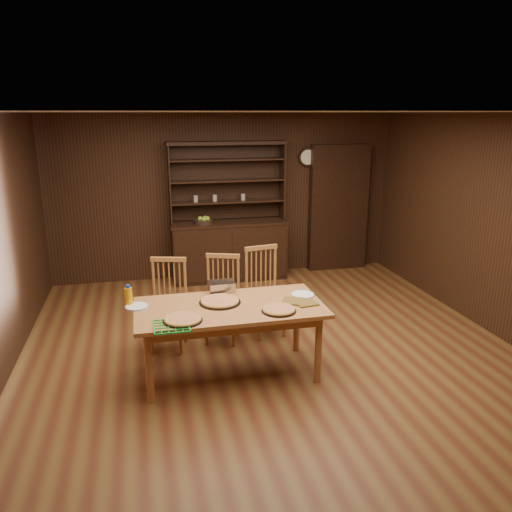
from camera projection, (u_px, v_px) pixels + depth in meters
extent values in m
plane|color=brown|center=(274.00, 355.00, 5.54)|extent=(6.00, 6.00, 0.00)
plane|color=silver|center=(276.00, 112.00, 4.82)|extent=(6.00, 6.00, 0.00)
plane|color=#361F11|center=(225.00, 196.00, 7.99)|extent=(5.50, 0.00, 5.50)
plane|color=#361F11|center=(441.00, 394.00, 2.38)|extent=(5.50, 0.00, 5.50)
plane|color=#361F11|center=(503.00, 228.00, 5.79)|extent=(0.00, 6.00, 6.00)
cube|color=black|center=(229.00, 252.00, 7.98)|extent=(1.80, 0.50, 0.90)
cube|color=black|center=(229.00, 223.00, 7.85)|extent=(1.84, 0.52, 0.04)
cube|color=black|center=(226.00, 181.00, 7.89)|extent=(1.80, 0.02, 1.20)
cube|color=black|center=(169.00, 184.00, 7.56)|extent=(0.02, 0.32, 1.20)
cube|color=black|center=(282.00, 181.00, 7.95)|extent=(0.02, 0.32, 1.20)
cube|color=black|center=(227.00, 143.00, 7.59)|extent=(1.84, 0.34, 0.05)
cylinder|color=gray|center=(196.00, 199.00, 7.71)|extent=(0.07, 0.07, 0.10)
cylinder|color=gray|center=(215.00, 198.00, 7.78)|extent=(0.07, 0.07, 0.10)
cube|color=black|center=(338.00, 208.00, 8.38)|extent=(1.00, 0.18, 2.10)
cylinder|color=black|center=(307.00, 157.00, 8.08)|extent=(0.30, 0.04, 0.30)
cylinder|color=white|center=(308.00, 157.00, 8.06)|extent=(0.24, 0.01, 0.24)
cube|color=#A96E3A|center=(230.00, 308.00, 4.95)|extent=(1.86, 0.93, 0.04)
cylinder|color=#A96E3A|center=(149.00, 368.00, 4.55)|extent=(0.07, 0.07, 0.71)
cylinder|color=#A96E3A|center=(147.00, 335.00, 5.21)|extent=(0.07, 0.07, 0.71)
cylinder|color=#A96E3A|center=(318.00, 349.00, 4.91)|extent=(0.07, 0.07, 0.71)
cylinder|color=#A96E3A|center=(296.00, 321.00, 5.57)|extent=(0.07, 0.07, 0.71)
cube|color=#BE7741|center=(168.00, 313.00, 5.59)|extent=(0.51, 0.50, 0.04)
cylinder|color=#BE7741|center=(151.00, 337.00, 5.52)|extent=(0.04, 0.04, 0.41)
cylinder|color=#BE7741|center=(158.00, 325.00, 5.81)|extent=(0.04, 0.04, 0.41)
cylinder|color=#BE7741|center=(180.00, 337.00, 5.51)|extent=(0.04, 0.04, 0.41)
cylinder|color=#BE7741|center=(185.00, 326.00, 5.80)|extent=(0.04, 0.04, 0.41)
cube|color=#BE7741|center=(168.00, 259.00, 5.60)|extent=(0.40, 0.14, 0.05)
cube|color=#BE7741|center=(221.00, 307.00, 5.79)|extent=(0.52, 0.51, 0.04)
cylinder|color=#BE7741|center=(206.00, 329.00, 5.72)|extent=(0.04, 0.04, 0.41)
cylinder|color=#BE7741|center=(211.00, 319.00, 6.01)|extent=(0.04, 0.04, 0.41)
cylinder|color=#BE7741|center=(233.00, 330.00, 5.69)|extent=(0.04, 0.04, 0.41)
cylinder|color=#BE7741|center=(237.00, 320.00, 5.98)|extent=(0.04, 0.04, 0.41)
cube|color=#BE7741|center=(223.00, 256.00, 5.79)|extent=(0.39, 0.16, 0.05)
cube|color=#BE7741|center=(267.00, 299.00, 5.96)|extent=(0.50, 0.48, 0.04)
cylinder|color=#BE7741|center=(259.00, 324.00, 5.83)|extent=(0.04, 0.04, 0.43)
cylinder|color=#BE7741|center=(249.00, 314.00, 6.11)|extent=(0.04, 0.04, 0.43)
cylinder|color=#BE7741|center=(284.00, 320.00, 5.95)|extent=(0.04, 0.04, 0.43)
cylinder|color=#BE7741|center=(274.00, 311.00, 6.23)|extent=(0.04, 0.04, 0.43)
cube|color=#BE7741|center=(261.00, 248.00, 5.96)|extent=(0.42, 0.10, 0.05)
cylinder|color=black|center=(183.00, 321.00, 4.58)|extent=(0.36, 0.36, 0.01)
cylinder|color=tan|center=(183.00, 319.00, 4.58)|extent=(0.34, 0.34, 0.02)
torus|color=gold|center=(183.00, 319.00, 4.58)|extent=(0.34, 0.34, 0.03)
cylinder|color=black|center=(279.00, 311.00, 4.80)|extent=(0.34, 0.34, 0.01)
cylinder|color=tan|center=(279.00, 309.00, 4.80)|extent=(0.31, 0.31, 0.02)
torus|color=gold|center=(279.00, 309.00, 4.80)|extent=(0.32, 0.32, 0.03)
cylinder|color=black|center=(220.00, 302.00, 5.02)|extent=(0.42, 0.42, 0.01)
cylinder|color=tan|center=(220.00, 301.00, 5.01)|extent=(0.38, 0.38, 0.02)
torus|color=gold|center=(220.00, 301.00, 5.01)|extent=(0.39, 0.39, 0.03)
cylinder|color=white|center=(137.00, 306.00, 4.91)|extent=(0.23, 0.23, 0.01)
torus|color=#375DA7|center=(137.00, 306.00, 4.91)|extent=(0.23, 0.23, 0.01)
cylinder|color=white|center=(303.00, 295.00, 5.23)|extent=(0.24, 0.24, 0.01)
torus|color=#375DA7|center=(303.00, 294.00, 5.23)|extent=(0.25, 0.25, 0.01)
cube|color=silver|center=(221.00, 286.00, 5.33)|extent=(0.28, 0.20, 0.11)
cylinder|color=orange|center=(128.00, 296.00, 4.94)|extent=(0.08, 0.08, 0.18)
cylinder|color=navy|center=(128.00, 286.00, 4.91)|extent=(0.04, 0.04, 0.03)
cube|color=#A71D13|center=(306.00, 303.00, 5.00)|extent=(0.23, 0.23, 0.02)
cube|color=#A71D13|center=(293.00, 301.00, 5.05)|extent=(0.28, 0.28, 0.02)
cylinder|color=black|center=(203.00, 222.00, 7.70)|extent=(0.29, 0.29, 0.06)
sphere|color=#99BF32|center=(200.00, 219.00, 7.68)|extent=(0.08, 0.08, 0.08)
sphere|color=#99BF32|center=(205.00, 218.00, 7.72)|extent=(0.08, 0.08, 0.08)
sphere|color=#99BF32|center=(204.00, 219.00, 7.64)|extent=(0.08, 0.08, 0.08)
sphere|color=#99BF32|center=(207.00, 219.00, 7.68)|extent=(0.08, 0.08, 0.08)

